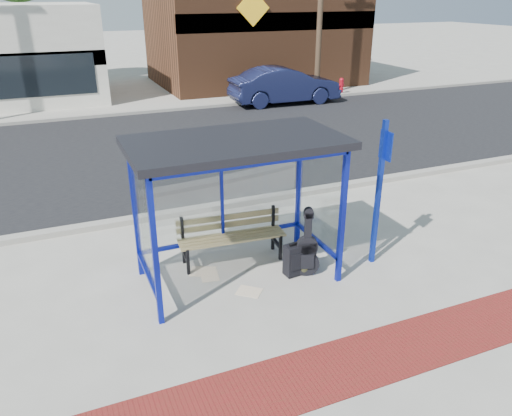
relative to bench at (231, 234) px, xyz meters
name	(u,v)px	position (x,y,z in m)	size (l,w,h in m)	color
ground	(238,277)	(-0.11, -0.61, -0.51)	(120.00, 120.00, 0.00)	#B2ADA0
brick_paver_strip	(312,376)	(-0.11, -3.21, -0.50)	(60.00, 1.00, 0.01)	maroon
curb_near	(191,210)	(-0.11, 2.29, -0.45)	(60.00, 0.25, 0.12)	gray
street_asphalt	(145,150)	(-0.11, 7.39, -0.50)	(60.00, 10.00, 0.00)	black
curb_far	(118,114)	(-0.11, 12.49, -0.45)	(60.00, 0.25, 0.12)	gray
far_sidewalk	(112,106)	(-0.11, 14.39, -0.50)	(60.00, 4.00, 0.01)	#B2ADA0
bus_shelter	(235,159)	(-0.11, -0.54, 1.57)	(3.30, 1.80, 2.42)	#0D1894
storefront_brown	(254,18)	(7.89, 17.88, 2.69)	(10.00, 7.08, 6.40)	#59331E
utility_pole_east	(321,1)	(8.89, 12.79, 3.60)	(1.60, 0.24, 8.00)	#4C3826
bench	(231,234)	(0.00, 0.00, 0.00)	(1.92, 0.62, 0.89)	black
guitar_bag	(307,252)	(0.99, -0.99, -0.08)	(0.44, 0.25, 1.17)	black
suitcase	(295,260)	(0.81, -0.91, -0.22)	(0.37, 0.26, 0.61)	black
backpack	(302,263)	(0.96, -0.89, -0.32)	(0.35, 0.32, 0.39)	#2A2917
sign_post	(380,186)	(2.30, -1.05, 0.95)	(0.10, 0.32, 2.58)	#0D2499
newspaper_a	(210,276)	(-0.55, -0.40, -0.50)	(0.37, 0.29, 0.01)	white
newspaper_b	(249,292)	(-0.11, -1.11, -0.50)	(0.39, 0.31, 0.01)	white
newspaper_c	(203,271)	(-0.61, -0.21, -0.50)	(0.43, 0.34, 0.01)	white
parked_car	(285,85)	(6.89, 12.02, 0.27)	(1.64, 4.70, 1.55)	#171D42
fire_hydrant	(341,85)	(10.35, 12.99, -0.10)	(0.34, 0.22, 0.75)	#AF0C1B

